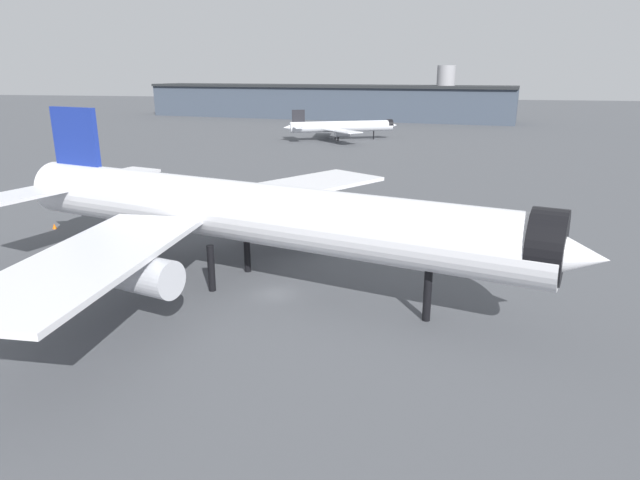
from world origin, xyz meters
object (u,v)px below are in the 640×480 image
Objects in this scene: baggage_cart_trailing at (539,232)px; traffic_cone_near_nose at (54,226)px; airliner_near_gate at (247,213)px; airliner_far_taxiway at (341,127)px; baggage_tug_wing at (229,199)px.

baggage_cart_trailing is 69.92m from traffic_cone_near_nose.
airliner_far_taxiway is (-13.52, 133.23, -3.44)m from airliner_near_gate.
airliner_far_taxiway reaches higher than baggage_tug_wing.
airliner_near_gate is 42.34m from baggage_cart_trailing.
baggage_tug_wing is 50.81m from baggage_cart_trailing.
airliner_near_gate reaches higher than traffic_cone_near_nose.
traffic_cone_near_nose is at bearing 132.48° from baggage_tug_wing.
airliner_far_taxiway is 98.01m from baggage_tug_wing.
traffic_cone_near_nose is (-22.12, -118.05, -4.18)m from airliner_far_taxiway.
baggage_cart_trailing is at bearing -91.60° from airliner_far_taxiway.
airliner_near_gate is 39.44m from baggage_tug_wing.
baggage_cart_trailing is at bearing 7.87° from traffic_cone_near_nose.
airliner_near_gate is 85.55× the size of traffic_cone_near_nose.
airliner_near_gate is at bearing -158.87° from baggage_tug_wing.
baggage_tug_wing is 4.20× the size of traffic_cone_near_nose.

